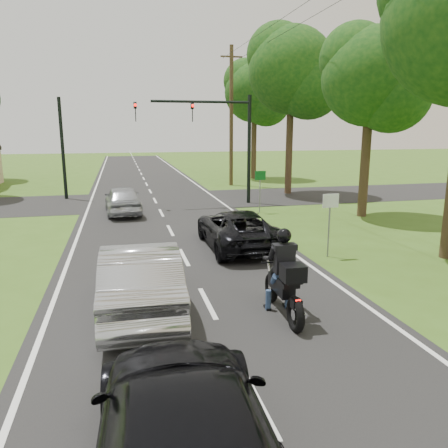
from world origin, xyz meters
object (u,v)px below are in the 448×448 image
at_px(silver_suv, 123,200).
at_px(utility_pole_far, 231,116).
at_px(dark_suv, 237,229).
at_px(silver_sedan, 140,277).
at_px(sign_white, 330,210).
at_px(sign_green, 260,181).
at_px(dark_car_behind, 186,441).
at_px(motorcycle_rider, 284,282).
at_px(traffic_signal, 217,130).

height_order(silver_suv, utility_pole_far, utility_pole_far).
distance_m(dark_suv, silver_sedan, 6.09).
relative_size(dark_suv, silver_sedan, 0.99).
bearing_deg(silver_sedan, dark_suv, -125.50).
xyz_separation_m(sign_white, sign_green, (0.20, 8.00, 0.00)).
relative_size(silver_suv, dark_car_behind, 0.79).
xyz_separation_m(silver_sedan, utility_pole_far, (7.79, 22.04, 4.26)).
distance_m(motorcycle_rider, traffic_signal, 15.59).
distance_m(traffic_signal, sign_green, 4.24).
distance_m(traffic_signal, utility_pole_far, 8.55).
relative_size(dark_car_behind, utility_pole_far, 0.53).
bearing_deg(dark_suv, silver_sedan, 53.25).
bearing_deg(dark_suv, motorcycle_rider, 85.18).
relative_size(dark_suv, silver_suv, 1.18).
bearing_deg(dark_suv, utility_pole_far, -103.62).
distance_m(motorcycle_rider, sign_green, 12.59).
relative_size(dark_car_behind, sign_white, 2.48).
distance_m(dark_suv, silver_suv, 8.39).
bearing_deg(sign_green, silver_sedan, -120.51).
bearing_deg(silver_sedan, silver_suv, -87.49).
bearing_deg(sign_green, dark_suv, -114.92).
bearing_deg(silver_sedan, sign_white, -153.14).
xyz_separation_m(dark_car_behind, traffic_signal, (4.70, 19.63, 3.36)).
distance_m(dark_suv, utility_pole_far, 18.19).
bearing_deg(sign_white, silver_sedan, -154.38).
bearing_deg(utility_pole_far, silver_sedan, -109.47).
bearing_deg(motorcycle_rider, silver_sedan, 162.41).
relative_size(traffic_signal, sign_green, 3.00).
height_order(dark_car_behind, utility_pole_far, utility_pole_far).
bearing_deg(traffic_signal, dark_suv, -98.02).
height_order(silver_suv, sign_white, sign_white).
bearing_deg(traffic_signal, motorcycle_rider, -96.75).
bearing_deg(silver_suv, sign_green, 165.72).
xyz_separation_m(silver_suv, sign_white, (6.57, -9.28, 0.88)).
bearing_deg(sign_white, sign_green, 88.57).
bearing_deg(dark_suv, silver_suv, -62.21).
bearing_deg(sign_white, traffic_signal, 97.05).
distance_m(dark_suv, sign_white, 3.36).
bearing_deg(dark_car_behind, silver_sedan, -84.99).
height_order(dark_car_behind, sign_green, sign_green).
xyz_separation_m(motorcycle_rider, utility_pole_far, (4.65, 23.13, 4.27)).
distance_m(silver_sedan, sign_white, 7.02).
bearing_deg(motorcycle_rider, dark_suv, 86.74).
bearing_deg(silver_suv, silver_sedan, 87.73).
bearing_deg(sign_green, dark_car_behind, -110.64).
relative_size(silver_sedan, dark_car_behind, 0.94).
xyz_separation_m(silver_sedan, sign_white, (6.29, 3.02, 0.77)).
relative_size(dark_car_behind, sign_green, 2.48).
distance_m(motorcycle_rider, dark_suv, 5.99).
xyz_separation_m(motorcycle_rider, silver_sedan, (-3.14, 1.09, 0.01)).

